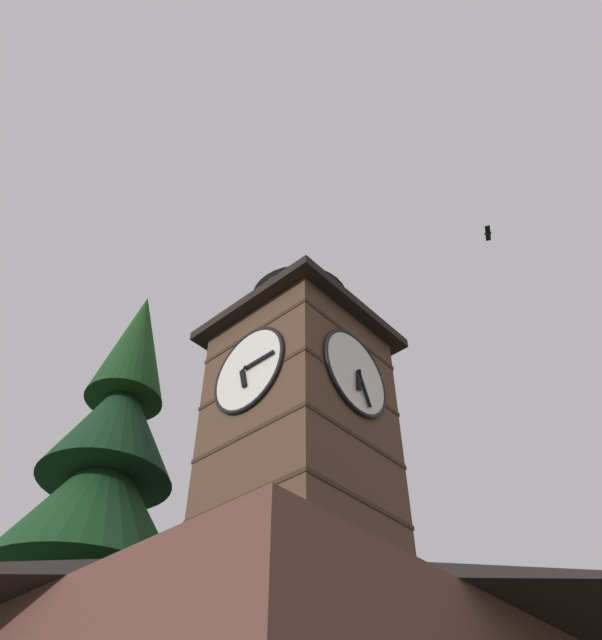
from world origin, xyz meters
TOP-DOWN VIEW (x-y plane):
  - clock_tower at (1.12, -1.66)m, footprint 4.08×4.08m
  - pine_tree_behind at (2.99, -6.65)m, footprint 7.18×7.18m
  - moon at (-11.62, -40.52)m, footprint 2.34×2.34m
  - flying_bird_high at (-3.49, 2.50)m, footprint 0.64×0.42m

SIDE VIEW (x-z plane):
  - pine_tree_behind at x=2.99m, z-range -1.71..14.09m
  - clock_tower at x=1.12m, z-range 6.09..14.47m
  - moon at x=-11.62m, z-range 14.25..16.60m
  - flying_bird_high at x=-3.49m, z-range 17.40..17.53m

